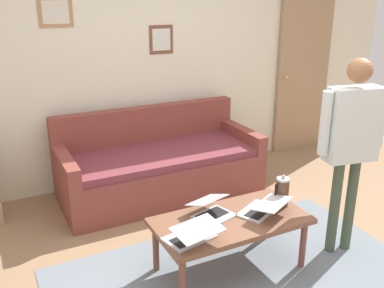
{
  "coord_description": "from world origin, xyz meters",
  "views": [
    {
      "loc": [
        1.63,
        2.31,
        2.05
      ],
      "look_at": [
        0.03,
        -0.85,
        0.8
      ],
      "focal_mm": 40.19,
      "sensor_mm": 36.0,
      "label": 1
    }
  ],
  "objects_px": {
    "interior_door": "(303,74)",
    "person_standing": "(352,133)",
    "laptop_left": "(192,235)",
    "french_press": "(282,192)",
    "laptop_right": "(211,210)",
    "couch": "(159,166)",
    "laptop_center": "(263,208)",
    "coffee_table": "(231,224)"
  },
  "relations": [
    {
      "from": "laptop_left",
      "to": "french_press",
      "type": "distance_m",
      "value": 0.88
    },
    {
      "from": "laptop_right",
      "to": "person_standing",
      "type": "xyz_separation_m",
      "value": [
        -1.06,
        0.29,
        0.55
      ]
    },
    {
      "from": "couch",
      "to": "person_standing",
      "type": "bearing_deg",
      "value": 118.23
    },
    {
      "from": "laptop_right",
      "to": "laptop_left",
      "type": "bearing_deg",
      "value": 40.52
    },
    {
      "from": "laptop_left",
      "to": "person_standing",
      "type": "distance_m",
      "value": 1.46
    },
    {
      "from": "interior_door",
      "to": "coffee_table",
      "type": "height_order",
      "value": "interior_door"
    },
    {
      "from": "coffee_table",
      "to": "laptop_center",
      "type": "bearing_deg",
      "value": 171.62
    },
    {
      "from": "laptop_center",
      "to": "person_standing",
      "type": "xyz_separation_m",
      "value": [
        -0.69,
        0.15,
        0.55
      ]
    },
    {
      "from": "couch",
      "to": "french_press",
      "type": "bearing_deg",
      "value": 105.85
    },
    {
      "from": "couch",
      "to": "person_standing",
      "type": "distance_m",
      "value": 2.06
    },
    {
      "from": "interior_door",
      "to": "person_standing",
      "type": "relative_size",
      "value": 1.28
    },
    {
      "from": "laptop_center",
      "to": "laptop_right",
      "type": "height_order",
      "value": "laptop_right"
    },
    {
      "from": "laptop_left",
      "to": "french_press",
      "type": "relative_size",
      "value": 1.48
    },
    {
      "from": "interior_door",
      "to": "coffee_table",
      "type": "distance_m",
      "value": 3.13
    },
    {
      "from": "coffee_table",
      "to": "person_standing",
      "type": "bearing_deg",
      "value": 169.07
    },
    {
      "from": "couch",
      "to": "french_press",
      "type": "relative_size",
      "value": 7.81
    },
    {
      "from": "couch",
      "to": "coffee_table",
      "type": "relative_size",
      "value": 1.78
    },
    {
      "from": "couch",
      "to": "laptop_right",
      "type": "distance_m",
      "value": 1.42
    },
    {
      "from": "interior_door",
      "to": "person_standing",
      "type": "bearing_deg",
      "value": 57.61
    },
    {
      "from": "interior_door",
      "to": "person_standing",
      "type": "height_order",
      "value": "interior_door"
    },
    {
      "from": "person_standing",
      "to": "interior_door",
      "type": "bearing_deg",
      "value": -122.39
    },
    {
      "from": "laptop_right",
      "to": "french_press",
      "type": "xyz_separation_m",
      "value": [
        -0.58,
        0.11,
        0.08
      ]
    },
    {
      "from": "coffee_table",
      "to": "couch",
      "type": "bearing_deg",
      "value": -91.68
    },
    {
      "from": "french_press",
      "to": "coffee_table",
      "type": "bearing_deg",
      "value": -0.02
    },
    {
      "from": "person_standing",
      "to": "laptop_right",
      "type": "bearing_deg",
      "value": -15.44
    },
    {
      "from": "laptop_right",
      "to": "french_press",
      "type": "distance_m",
      "value": 0.6
    },
    {
      "from": "laptop_center",
      "to": "laptop_right",
      "type": "bearing_deg",
      "value": -21.76
    },
    {
      "from": "interior_door",
      "to": "french_press",
      "type": "xyz_separation_m",
      "value": [
        1.86,
        1.99,
        -0.47
      ]
    },
    {
      "from": "laptop_center",
      "to": "french_press",
      "type": "height_order",
      "value": "french_press"
    },
    {
      "from": "laptop_center",
      "to": "person_standing",
      "type": "height_order",
      "value": "person_standing"
    },
    {
      "from": "laptop_left",
      "to": "interior_door",
      "type": "bearing_deg",
      "value": -142.07
    },
    {
      "from": "person_standing",
      "to": "laptop_center",
      "type": "bearing_deg",
      "value": -11.89
    },
    {
      "from": "laptop_center",
      "to": "person_standing",
      "type": "relative_size",
      "value": 0.28
    },
    {
      "from": "person_standing",
      "to": "french_press",
      "type": "bearing_deg",
      "value": -20.94
    },
    {
      "from": "coffee_table",
      "to": "french_press",
      "type": "relative_size",
      "value": 4.38
    },
    {
      "from": "coffee_table",
      "to": "french_press",
      "type": "distance_m",
      "value": 0.5
    },
    {
      "from": "interior_door",
      "to": "laptop_left",
      "type": "height_order",
      "value": "interior_door"
    },
    {
      "from": "couch",
      "to": "laptop_right",
      "type": "xyz_separation_m",
      "value": [
        0.15,
        1.4,
        0.18
      ]
    },
    {
      "from": "coffee_table",
      "to": "laptop_left",
      "type": "height_order",
      "value": "laptop_left"
    },
    {
      "from": "couch",
      "to": "person_standing",
      "type": "xyz_separation_m",
      "value": [
        -0.91,
        1.7,
        0.72
      ]
    },
    {
      "from": "laptop_center",
      "to": "coffee_table",
      "type": "bearing_deg",
      "value": -8.38
    },
    {
      "from": "person_standing",
      "to": "couch",
      "type": "bearing_deg",
      "value": -61.77
    }
  ]
}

